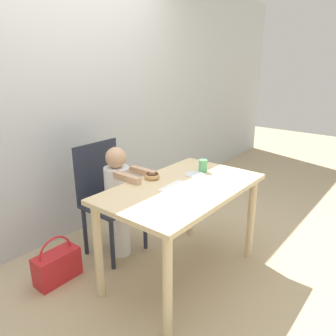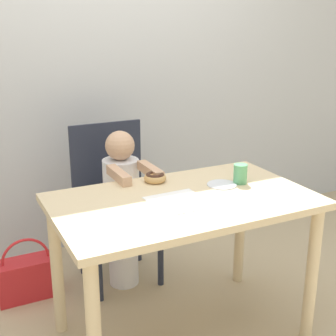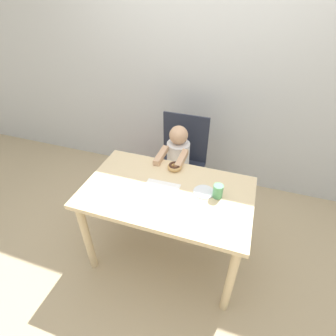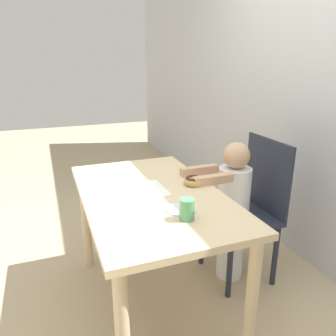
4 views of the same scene
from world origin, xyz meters
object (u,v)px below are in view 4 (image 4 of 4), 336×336
Objects in this scene: child_figure at (232,210)px; donut at (193,181)px; chair at (249,207)px; handbag at (206,221)px; cup at (187,209)px.

child_figure is 0.43m from donut.
donut is (0.07, -0.45, 0.28)m from chair.
child_figure is 2.58× the size of handbag.
child_figure is 9.57× the size of cup.
handbag is 3.71× the size of cup.
chair and child_figure have the same top height.
donut is at bearing -34.46° from handbag.
cup is (0.45, -0.53, 0.30)m from child_figure.
chair is 0.67m from handbag.
cup is (0.38, -0.21, 0.03)m from donut.
cup is (1.01, -0.64, 0.67)m from handbag.
handbag is (-0.56, -0.02, -0.37)m from chair.
handbag is 1.37m from cup.
cup is at bearing -55.77° from chair.
child_figure is at bearing 130.32° from cup.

